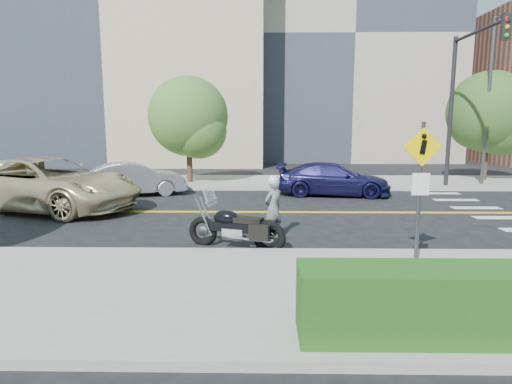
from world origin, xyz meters
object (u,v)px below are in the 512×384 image
at_px(pedestrian_sign, 420,181).
at_px(parked_car_blue, 333,179).
at_px(suv, 47,184).
at_px(parked_car_silver, 133,179).
at_px(motorcyclist, 273,207).
at_px(motorcycle, 236,218).

distance_m(pedestrian_sign, parked_car_blue, 10.15).
bearing_deg(parked_car_blue, suv, 114.74).
bearing_deg(parked_car_silver, motorcyclist, -161.51).
bearing_deg(parked_car_silver, pedestrian_sign, -159.81).
xyz_separation_m(motorcyclist, motorcycle, (-0.95, -0.97, -0.10)).
bearing_deg(pedestrian_sign, suv, 149.27).
distance_m(motorcycle, parked_car_silver, 9.39).
height_order(motorcycle, parked_car_silver, motorcycle).
distance_m(parked_car_silver, parked_car_blue, 8.76).
xyz_separation_m(pedestrian_sign, parked_car_silver, (-8.86, 9.80, -1.22)).
height_order(motorcycle, parked_car_blue, motorcycle).
xyz_separation_m(motorcycle, suv, (-7.16, 4.72, 0.20)).
relative_size(pedestrian_sign, motorcyclist, 1.72).
distance_m(motorcyclist, parked_car_silver, 9.17).
relative_size(pedestrian_sign, motorcycle, 1.19).
height_order(motorcyclist, suv, suv).
distance_m(pedestrian_sign, motorcycle, 4.45).
bearing_deg(pedestrian_sign, parked_car_silver, 132.13).
relative_size(parked_car_silver, parked_car_blue, 0.91).
distance_m(suv, parked_car_blue, 11.48).
distance_m(suv, parked_car_silver, 3.90).
relative_size(motorcycle, parked_car_silver, 0.56).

